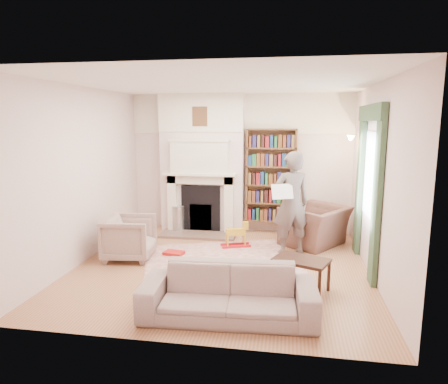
% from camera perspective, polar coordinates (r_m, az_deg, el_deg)
% --- Properties ---
extents(floor, '(4.50, 4.50, 0.00)m').
position_cam_1_polar(floor, '(6.38, -0.37, -10.61)').
color(floor, brown).
rests_on(floor, ground).
extents(ceiling, '(4.50, 4.50, 0.00)m').
position_cam_1_polar(ceiling, '(6.00, -0.40, 15.29)').
color(ceiling, white).
rests_on(ceiling, wall_back).
extents(wall_back, '(4.50, 0.00, 4.50)m').
position_cam_1_polar(wall_back, '(8.24, 2.27, 4.10)').
color(wall_back, silver).
rests_on(wall_back, floor).
extents(wall_front, '(4.50, 0.00, 4.50)m').
position_cam_1_polar(wall_front, '(3.87, -6.05, -2.70)').
color(wall_front, silver).
rests_on(wall_front, floor).
extents(wall_left, '(0.00, 4.50, 4.50)m').
position_cam_1_polar(wall_left, '(6.78, -19.48, 2.26)').
color(wall_left, silver).
rests_on(wall_left, floor).
extents(wall_right, '(0.00, 4.50, 4.50)m').
position_cam_1_polar(wall_right, '(6.07, 21.03, 1.32)').
color(wall_right, silver).
rests_on(wall_right, floor).
extents(fireplace, '(1.70, 0.58, 2.80)m').
position_cam_1_polar(fireplace, '(8.17, -3.14, 3.95)').
color(fireplace, silver).
rests_on(fireplace, floor).
extents(bookcase, '(1.00, 0.24, 1.85)m').
position_cam_1_polar(bookcase, '(8.09, 6.73, 2.32)').
color(bookcase, brown).
rests_on(bookcase, floor).
extents(window, '(0.02, 0.90, 1.30)m').
position_cam_1_polar(window, '(6.45, 20.23, 2.29)').
color(window, silver).
rests_on(window, wall_right).
extents(curtain_left, '(0.07, 0.32, 2.40)m').
position_cam_1_polar(curtain_left, '(5.81, 21.01, -1.06)').
color(curtain_left, '#2E472E').
rests_on(curtain_left, floor).
extents(curtain_right, '(0.07, 0.32, 2.40)m').
position_cam_1_polar(curtain_right, '(7.16, 18.81, 1.06)').
color(curtain_right, '#2E472E').
rests_on(curtain_right, floor).
extents(pelmet, '(0.09, 1.70, 0.24)m').
position_cam_1_polar(pelmet, '(6.40, 20.34, 10.58)').
color(pelmet, '#2E472E').
rests_on(pelmet, wall_right).
extents(wall_sconce, '(0.20, 0.24, 0.24)m').
position_cam_1_polar(wall_sconce, '(7.46, 17.32, 6.89)').
color(wall_sconce, gold).
rests_on(wall_sconce, wall_right).
extents(rug, '(2.91, 2.56, 0.01)m').
position_cam_1_polar(rug, '(6.67, -0.62, -9.62)').
color(rug, beige).
rests_on(rug, floor).
extents(armchair_reading, '(1.42, 1.45, 0.71)m').
position_cam_1_polar(armchair_reading, '(7.56, 12.88, -4.73)').
color(armchair_reading, '#452526').
rests_on(armchair_reading, floor).
extents(armchair_left, '(0.86, 0.84, 0.71)m').
position_cam_1_polar(armchair_left, '(6.82, -13.36, -6.36)').
color(armchair_left, '#C0B19F').
rests_on(armchair_left, floor).
extents(sofa, '(2.06, 0.91, 0.59)m').
position_cam_1_polar(sofa, '(4.76, 0.66, -14.19)').
color(sofa, '#AC9E8E').
rests_on(sofa, floor).
extents(man_reading, '(0.75, 0.63, 1.77)m').
position_cam_1_polar(man_reading, '(6.84, 9.58, -1.63)').
color(man_reading, '#594C47').
rests_on(man_reading, floor).
extents(newspaper, '(0.37, 0.23, 0.24)m').
position_cam_1_polar(newspaper, '(6.60, 8.34, 0.06)').
color(newspaper, white).
rests_on(newspaper, man_reading).
extents(coffee_table, '(0.82, 0.68, 0.45)m').
position_cam_1_polar(coffee_table, '(5.55, 10.91, -11.55)').
color(coffee_table, '#331A12').
rests_on(coffee_table, floor).
extents(paraffin_heater, '(0.29, 0.29, 0.55)m').
position_cam_1_polar(paraffin_heater, '(8.28, -6.56, -3.85)').
color(paraffin_heater, '#ADB1B5').
rests_on(paraffin_heater, floor).
extents(rocking_horse, '(0.57, 0.37, 0.47)m').
position_cam_1_polar(rocking_horse, '(7.26, 1.68, -6.11)').
color(rocking_horse, gold).
rests_on(rocking_horse, rug).
extents(board_game, '(0.36, 0.36, 0.03)m').
position_cam_1_polar(board_game, '(6.35, -2.45, -10.46)').
color(board_game, '#CECE48').
rests_on(board_game, rug).
extents(game_box_lid, '(0.37, 0.28, 0.06)m').
position_cam_1_polar(game_box_lid, '(6.94, -7.17, -8.65)').
color(game_box_lid, '#B31914').
rests_on(game_box_lid, rug).
extents(comic_annuals, '(0.86, 0.81, 0.02)m').
position_cam_1_polar(comic_annuals, '(6.12, 0.15, -11.33)').
color(comic_annuals, red).
rests_on(comic_annuals, rug).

